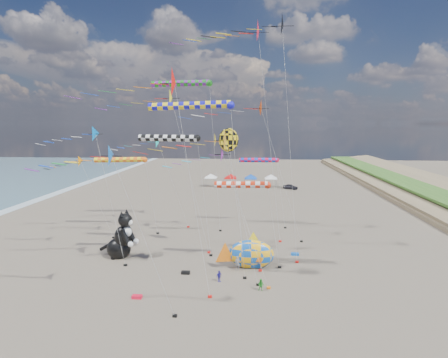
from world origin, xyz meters
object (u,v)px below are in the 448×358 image
cat_inflatable (121,234)px  parked_car (290,187)px  fish_inflatable (251,254)px  person_adult (237,263)px  child_blue (219,276)px  child_green (261,285)px

cat_inflatable → parked_car: bearing=77.1°
fish_inflatable → parked_car: size_ratio=1.91×
cat_inflatable → person_adult: cat_inflatable is taller
person_adult → parked_car: 49.51m
cat_inflatable → person_adult: size_ratio=3.71×
parked_car → child_blue: bearing=-169.5°
cat_inflatable → parked_car: 52.02m
cat_inflatable → child_blue: bearing=-9.1°
fish_inflatable → child_blue: size_ratio=5.79×
person_adult → child_blue: bearing=-125.4°
person_adult → child_green: 5.19m
fish_inflatable → child_green: size_ratio=5.72×
person_adult → child_green: bearing=-67.3°
child_green → parked_car: (8.31, 52.91, 0.01)m
fish_inflatable → child_green: bearing=-79.3°
child_green → parked_car: parked_car is taller
cat_inflatable → child_blue: cat_inflatable is taller
cat_inflatable → parked_car: cat_inflatable is taller
fish_inflatable → cat_inflatable: bearing=173.8°
person_adult → parked_car: bearing=72.2°
child_blue → cat_inflatable: bearing=116.2°
fish_inflatable → parked_car: (9.34, 47.45, -0.91)m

